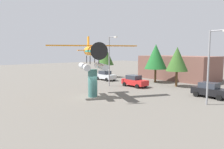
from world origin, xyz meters
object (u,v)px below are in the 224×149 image
(car_far_black, at_px, (210,90))
(streetlight_secondary, at_px, (211,62))
(car_mid_red, at_px, (134,81))
(storefront_building, at_px, (178,68))
(tree_east, at_px, (156,57))
(tree_center_back, at_px, (177,59))
(car_near_silver, at_px, (106,76))
(display_pedestal, at_px, (93,83))
(tree_west, at_px, (105,56))
(streetlight_primary, at_px, (110,57))
(floatplane_monument, at_px, (93,55))

(car_far_black, relative_size, streetlight_secondary, 0.56)
(car_mid_red, xyz_separation_m, storefront_building, (-0.83, 12.86, 1.36))
(tree_east, xyz_separation_m, tree_center_back, (4.96, -1.13, -0.26))
(car_near_silver, bearing_deg, display_pedestal, -44.38)
(storefront_building, xyz_separation_m, tree_center_back, (4.90, -7.84, 1.97))
(car_mid_red, xyz_separation_m, tree_west, (-12.29, 4.07, 3.61))
(car_mid_red, bearing_deg, streetlight_primary, -135.99)
(streetlight_secondary, distance_m, tree_west, 25.84)
(car_near_silver, distance_m, car_mid_red, 8.71)
(tree_west, bearing_deg, display_pedestal, -42.89)
(display_pedestal, distance_m, tree_west, 19.61)
(storefront_building, xyz_separation_m, tree_east, (-0.06, -6.71, 2.24))
(car_near_silver, bearing_deg, streetlight_primary, -32.83)
(car_near_silver, distance_m, tree_east, 9.87)
(car_near_silver, bearing_deg, storefront_building, 56.28)
(display_pedestal, height_order, streetlight_primary, streetlight_primary)
(car_mid_red, distance_m, streetlight_primary, 5.20)
(car_far_black, distance_m, tree_west, 23.88)
(floatplane_monument, xyz_separation_m, storefront_building, (-2.88, 22.05, -2.73))
(streetlight_secondary, bearing_deg, storefront_building, 131.56)
(car_far_black, height_order, streetlight_primary, streetlight_primary)
(tree_center_back, bearing_deg, display_pedestal, -98.57)
(storefront_building, bearing_deg, tree_west, -142.50)
(car_near_silver, relative_size, streetlight_secondary, 0.56)
(tree_west, bearing_deg, streetlight_primary, -34.96)
(display_pedestal, bearing_deg, tree_center_back, 81.43)
(car_far_black, height_order, tree_center_back, tree_center_back)
(streetlight_secondary, bearing_deg, tree_west, 165.43)
(car_near_silver, distance_m, tree_west, 5.90)
(floatplane_monument, relative_size, streetlight_primary, 1.30)
(display_pedestal, xyz_separation_m, tree_center_back, (2.14, 14.16, 2.57))
(car_mid_red, xyz_separation_m, streetlight_primary, (-2.72, -2.62, 3.58))
(display_pedestal, xyz_separation_m, streetlight_primary, (-4.64, 6.52, 2.81))
(car_far_black, distance_m, streetlight_primary, 14.82)
(streetlight_secondary, relative_size, tree_east, 1.13)
(floatplane_monument, xyz_separation_m, car_near_silver, (-10.67, 10.38, -4.09))
(tree_east, bearing_deg, car_near_silver, -147.31)
(tree_west, bearing_deg, floatplane_monument, -42.77)
(display_pedestal, relative_size, floatplane_monument, 0.33)
(display_pedestal, distance_m, streetlight_secondary, 13.00)
(car_near_silver, xyz_separation_m, streetlight_primary, (5.91, -3.81, 3.58))
(display_pedestal, relative_size, streetlight_secondary, 0.44)
(car_near_silver, relative_size, storefront_building, 0.30)
(streetlight_primary, bearing_deg, tree_west, 145.04)
(display_pedestal, xyz_separation_m, tree_west, (-14.22, 13.21, 2.84))
(car_near_silver, bearing_deg, car_mid_red, -7.84)
(tree_west, bearing_deg, car_near_silver, -38.17)
(tree_east, bearing_deg, tree_west, -169.65)
(display_pedestal, bearing_deg, tree_east, 100.45)
(display_pedestal, bearing_deg, streetlight_secondary, 31.85)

